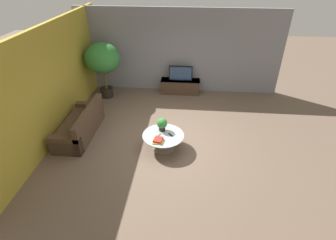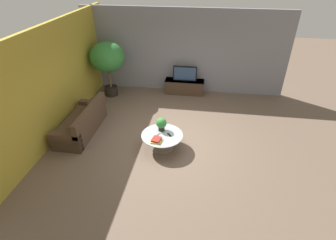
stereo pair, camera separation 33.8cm
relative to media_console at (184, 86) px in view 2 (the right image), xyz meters
name	(u,v)px [view 2 (the right image)]	position (x,y,z in m)	size (l,w,h in m)	color
ground_plane	(170,137)	(-0.13, -2.94, -0.27)	(24.00, 24.00, 0.00)	brown
back_wall_stone	(183,51)	(-0.13, 0.32, 1.23)	(7.40, 0.12, 3.00)	gray
side_wall_left	(56,80)	(-3.39, -2.74, 1.23)	(0.12, 7.40, 3.00)	gold
media_console	(184,86)	(0.00, 0.00, 0.00)	(1.46, 0.50, 0.52)	#473323
television	(185,74)	(0.00, 0.00, 0.51)	(0.86, 0.13, 0.54)	black
coffee_table	(162,139)	(-0.28, -3.45, 0.03)	(1.10, 1.10, 0.43)	#756656
couch_by_wall	(82,123)	(-2.72, -3.02, 0.02)	(0.84, 2.04, 0.84)	#4C3828
potted_palm_tall	(107,59)	(-2.69, -0.55, 1.13)	(1.21, 1.21, 1.98)	black
potted_plant_tabletop	(161,124)	(-0.33, -3.24, 0.37)	(0.28, 0.28, 0.37)	black
book_stack	(156,140)	(-0.38, -3.75, 0.20)	(0.26, 0.29, 0.08)	gold
remote_black	(169,135)	(-0.09, -3.44, 0.17)	(0.04, 0.16, 0.02)	black
remote_silver	(158,134)	(-0.39, -3.47, 0.17)	(0.04, 0.16, 0.02)	gray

